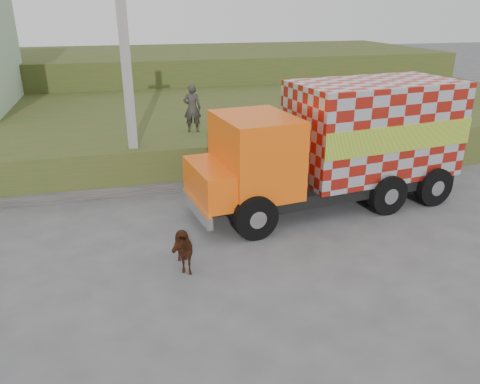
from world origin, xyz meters
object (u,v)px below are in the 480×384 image
object	(u,v)px
cow	(179,247)
utility_pole	(126,66)
cargo_truck	(341,144)
pedestrian	(192,108)

from	to	relation	value
cow	utility_pole	bearing A→B (deg)	92.90
utility_pole	cow	world-z (taller)	utility_pole
utility_pole	cow	size ratio (longest dim) A/B	6.31
cargo_truck	cow	xyz separation A→B (m)	(-5.34, -2.68, -1.39)
utility_pole	cargo_truck	world-z (taller)	utility_pole
cargo_truck	cow	distance (m)	6.14
utility_pole	pedestrian	bearing A→B (deg)	34.53
utility_pole	pedestrian	size ratio (longest dim) A/B	4.63
cow	pedestrian	distance (m)	7.31
utility_pole	cargo_truck	distance (m)	6.97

